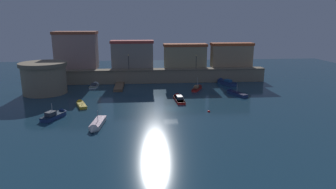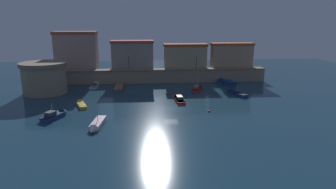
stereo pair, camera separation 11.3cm
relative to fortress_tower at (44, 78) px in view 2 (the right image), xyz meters
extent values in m
plane|color=#19384C|center=(26.57, -14.31, -3.49)|extent=(135.90, 135.90, 0.00)
cube|color=gray|center=(26.57, 9.78, -1.86)|extent=(53.80, 2.87, 3.26)
cube|color=#73644F|center=(26.57, 9.78, -0.11)|extent=(53.80, 3.17, 0.24)
cube|color=#A47F76|center=(4.40, 13.98, 4.26)|extent=(10.57, 5.52, 8.98)
cube|color=brown|center=(4.40, 13.98, 9.10)|extent=(10.99, 5.75, 0.70)
cube|color=gray|center=(18.97, 13.23, 3.09)|extent=(10.82, 4.03, 6.64)
cube|color=#A73D36|center=(18.97, 13.23, 6.76)|extent=(11.26, 4.19, 0.70)
cube|color=tan|center=(33.06, 13.13, 2.61)|extent=(11.15, 3.82, 5.68)
cube|color=#A34928|center=(33.06, 13.13, 5.80)|extent=(11.59, 3.97, 0.70)
cube|color=tan|center=(45.77, 12.85, 2.69)|extent=(11.03, 3.26, 5.84)
cube|color=#B64E27|center=(45.77, 12.85, 5.97)|extent=(11.47, 3.39, 0.70)
cylinder|color=gray|center=(0.00, 0.00, -0.46)|extent=(9.27, 9.27, 6.07)
cylinder|color=#776852|center=(0.00, 0.00, 2.98)|extent=(10.01, 10.01, 0.80)
cube|color=brown|center=(15.89, 3.95, -3.18)|extent=(2.00, 8.79, 0.63)
cylinder|color=#4B3827|center=(16.79, 6.14, -3.14)|extent=(0.20, 0.20, 0.70)
cylinder|color=#4B3827|center=(16.79, 1.75, -3.14)|extent=(0.20, 0.20, 0.70)
cylinder|color=black|center=(18.08, 9.78, 1.74)|extent=(0.12, 0.12, 3.46)
sphere|color=#F9D172|center=(18.08, 9.78, 3.62)|extent=(0.32, 0.32, 0.32)
cylinder|color=black|center=(35.51, 9.78, 1.62)|extent=(0.12, 0.12, 3.23)
sphere|color=#F9D172|center=(35.51, 9.78, 3.39)|extent=(0.32, 0.32, 0.32)
cube|color=red|center=(33.97, -0.10, -3.17)|extent=(3.08, 4.74, 0.65)
cone|color=red|center=(35.27, 2.58, -3.17)|extent=(1.54, 1.66, 1.06)
cube|color=#480D0A|center=(33.97, -0.10, -2.88)|extent=(3.14, 4.83, 0.08)
cube|color=olive|center=(33.79, -0.46, -2.58)|extent=(1.48, 1.74, 0.52)
cylinder|color=#B2B2B7|center=(34.14, 0.26, -1.72)|extent=(0.08, 0.08, 2.24)
cube|color=red|center=(28.72, -9.33, -3.24)|extent=(1.82, 5.56, 0.51)
cone|color=red|center=(28.52, -5.94, -3.24)|extent=(1.51, 1.48, 1.43)
cube|color=maroon|center=(28.72, -9.33, -3.02)|extent=(1.86, 5.67, 0.08)
cube|color=#333842|center=(28.73, -9.49, -2.66)|extent=(1.18, 2.01, 0.64)
cube|color=gold|center=(9.97, -11.40, -3.25)|extent=(2.69, 4.49, 0.49)
cone|color=gold|center=(9.03, -8.86, -3.25)|extent=(1.55, 1.55, 1.21)
cube|color=#846412|center=(9.97, -11.40, -3.04)|extent=(2.74, 4.58, 0.08)
cube|color=navy|center=(6.67, -18.18, -3.16)|extent=(3.35, 4.80, 0.67)
cone|color=navy|center=(7.85, -15.58, -3.16)|extent=(1.92, 1.79, 1.53)
cube|color=#0F1F34|center=(6.67, -18.18, -2.86)|extent=(3.41, 4.90, 0.08)
cube|color=#333842|center=(6.44, -18.69, -2.49)|extent=(1.72, 1.91, 0.67)
cube|color=#99B7C6|center=(6.76, -17.98, -2.45)|extent=(0.99, 0.49, 0.40)
cylinder|color=#B2B2B7|center=(6.62, -18.29, -1.86)|extent=(0.08, 0.08, 1.92)
cube|color=navy|center=(41.85, -5.41, -3.19)|extent=(3.15, 5.37, 0.61)
cone|color=navy|center=(40.67, -2.36, -3.19)|extent=(1.70, 1.77, 1.28)
cube|color=#111539|center=(41.85, -5.41, -2.93)|extent=(3.21, 5.48, 0.08)
cylinder|color=#B2B2B7|center=(41.80, -5.27, -2.07)|extent=(0.08, 0.08, 1.64)
cube|color=navy|center=(42.66, 5.39, -3.08)|extent=(3.87, 5.40, 0.82)
cone|color=navy|center=(41.31, 8.28, -3.08)|extent=(2.22, 2.03, 1.80)
cube|color=#0E1A3B|center=(42.66, 5.39, -2.72)|extent=(3.95, 5.51, 0.08)
cube|color=navy|center=(42.83, 5.03, -2.40)|extent=(1.74, 2.11, 0.56)
cube|color=white|center=(9.81, 5.22, -3.26)|extent=(1.86, 4.28, 0.46)
cone|color=white|center=(9.96, 7.84, -3.26)|extent=(1.61, 1.26, 1.54)
cube|color=#5D8752|center=(9.81, 5.22, -3.07)|extent=(1.90, 4.36, 0.08)
cube|color=#333842|center=(9.80, 5.13, -2.77)|extent=(1.24, 1.34, 0.53)
cube|color=#99B7C6|center=(9.84, 5.77, -2.74)|extent=(1.05, 0.12, 0.32)
cube|color=silver|center=(14.47, -22.07, -3.15)|extent=(2.01, 5.46, 0.68)
cone|color=silver|center=(14.11, -25.37, -3.15)|extent=(1.52, 1.54, 1.38)
cube|color=slate|center=(14.47, -22.07, -2.85)|extent=(2.05, 5.57, 0.08)
cylinder|color=#B2B2B7|center=(14.47, -22.07, -1.97)|extent=(0.08, 0.08, 1.67)
sphere|color=red|center=(33.04, -16.81, -3.49)|extent=(0.49, 0.49, 0.49)
camera|label=1|loc=(21.38, -66.34, 12.29)|focal=31.86mm
camera|label=2|loc=(21.49, -66.35, 12.29)|focal=31.86mm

